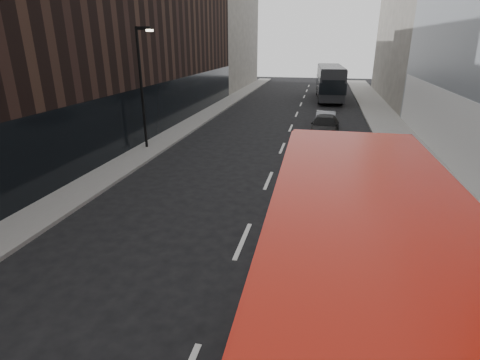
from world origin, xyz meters
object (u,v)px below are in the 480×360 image
Objects in this scene: street_lamp at (142,81)px; car_b at (325,121)px; car_c at (325,126)px; grey_bus at (330,82)px; car_a at (355,166)px.

street_lamp is 13.89m from car_b.
car_c reaches higher than car_b.
grey_bus is at bearing 89.84° from car_b.
car_a is 0.92× the size of car_b.
car_b is at bearing 36.52° from street_lamp.
car_b is (10.80, 8.00, -3.50)m from street_lamp.
grey_bus is 16.38m from car_b.
street_lamp reaches higher than grey_bus.
grey_bus is 2.84× the size of car_b.
car_b is (-1.50, 10.78, 0.03)m from car_a.
car_b is (-0.30, -16.32, -1.33)m from grey_bus.
grey_bus is 2.44× the size of car_c.
car_b is 2.00m from car_c.
car_a is at bearing -77.15° from car_c.
grey_bus reaches higher than car_c.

